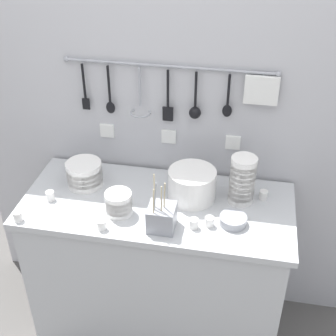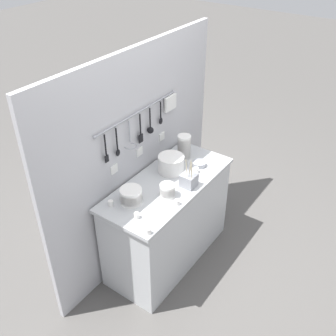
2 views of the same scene
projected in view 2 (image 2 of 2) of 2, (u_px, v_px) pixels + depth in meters
ground_plane at (168, 255)px, 3.67m from camera, size 20.00×20.00×0.00m
counter at (168, 221)px, 3.43m from camera, size 1.24×0.55×0.84m
back_wall at (138, 159)px, 3.29m from camera, size 2.04×0.11×1.89m
bowl_stack_tall_left at (167, 190)px, 3.02m from camera, size 0.12×0.12×0.11m
bowl_stack_wide_centre at (131, 196)px, 2.95m from camera, size 0.17×0.17×0.12m
bowl_stack_back_corner at (184, 147)px, 3.43m from camera, size 0.12×0.12×0.23m
plate_stack at (171, 164)px, 3.29m from camera, size 0.22×0.22×0.14m
steel_mixing_bowl at (199, 164)px, 3.39m from camera, size 0.12×0.12×0.04m
cutlery_caddy at (189, 180)px, 3.12m from camera, size 0.11×0.11×0.26m
cup_mid_row at (195, 175)px, 3.25m from camera, size 0.04×0.04×0.04m
cup_edge_far at (196, 170)px, 3.30m from camera, size 0.04×0.04×0.04m
cup_by_caddy at (177, 202)px, 2.95m from camera, size 0.04×0.04×0.04m
cup_back_right at (148, 231)px, 2.69m from camera, size 0.04×0.04×0.04m
cup_centre at (111, 203)px, 2.94m from camera, size 0.04×0.04×0.04m
cup_front_right at (187, 150)px, 3.56m from camera, size 0.04×0.04×0.04m
cup_beside_plates at (137, 216)px, 2.82m from camera, size 0.04×0.04×0.04m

